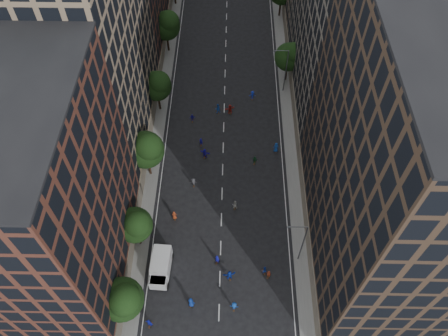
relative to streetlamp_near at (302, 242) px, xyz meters
name	(u,v)px	position (x,y,z in m)	size (l,w,h in m)	color
ground	(224,110)	(-10.37, 28.00, -5.17)	(240.00, 240.00, 0.00)	black
sidewalk_left	(160,80)	(-22.37, 35.50, -5.09)	(4.00, 105.00, 0.15)	slate
sidewalk_right	(290,81)	(1.63, 35.50, -5.09)	(4.00, 105.00, 0.15)	slate
bldg_left_a	(44,204)	(-29.37, -1.00, 9.83)	(14.00, 22.00, 30.00)	#572D21
bldg_left_b	(86,48)	(-29.37, 23.00, 11.83)	(14.00, 26.00, 34.00)	#8C755B
bldg_right_a	(397,163)	(8.63, 3.00, 12.83)	(14.00, 30.00, 36.00)	#423023
bldg_right_b	(351,15)	(8.63, 32.00, 11.33)	(14.00, 28.00, 33.00)	#6B6458
tree_left_0	(123,299)	(-21.38, -8.15, 0.79)	(5.20, 5.20, 8.83)	black
tree_left_1	(135,225)	(-21.39, 1.86, 0.38)	(4.80, 4.80, 8.21)	black
tree_left_2	(146,149)	(-21.36, 13.83, 1.19)	(5.60, 5.60, 9.45)	black
tree_left_3	(157,85)	(-21.38, 27.85, 0.65)	(5.00, 5.00, 8.58)	black
tree_left_4	(167,25)	(-21.37, 43.84, 0.93)	(5.40, 5.40, 9.08)	black
tree_right_a	(290,56)	(1.02, 35.85, 0.46)	(5.00, 5.00, 8.39)	black
streetlamp_near	(302,242)	(0.00, 0.00, 0.00)	(2.64, 0.22, 9.06)	#595B60
streetlamp_far	(285,69)	(0.00, 33.00, 0.00)	(2.64, 0.22, 9.06)	#595B60
cargo_van	(161,267)	(-18.16, -2.08, -3.68)	(2.78, 5.45, 2.83)	white
skater_0	(191,302)	(-13.93, -6.59, -4.22)	(0.93, 0.60, 1.89)	navy
skater_1	(217,259)	(-10.78, -0.62, -4.27)	(0.65, 0.43, 1.79)	#1517B1
skater_2	(264,270)	(-4.52, -2.02, -4.42)	(0.73, 0.57, 1.50)	#1434A6
skater_3	(234,306)	(-8.48, -6.94, -4.34)	(1.07, 0.61, 1.65)	#1547AD
skater_4	(149,323)	(-18.87, -9.24, -4.29)	(1.03, 0.43, 1.75)	#1721BD
skater_5	(229,275)	(-9.10, -2.87, -4.25)	(1.70, 0.54, 1.84)	#1637B4
skater_6	(174,215)	(-17.14, 6.11, -4.36)	(0.79, 0.51, 1.61)	#A33A1B
skater_7	(269,274)	(-3.93, -2.54, -4.39)	(0.57, 0.37, 1.56)	#983319
skater_8	(235,205)	(-8.46, 8.05, -4.33)	(0.81, 0.63, 1.67)	#B7B7B3
skater_9	(194,182)	(-14.73, 11.98, -4.39)	(1.00, 0.58, 1.55)	#434348
skater_10	(255,160)	(-5.31, 16.37, -4.34)	(0.97, 0.40, 1.65)	#1A562B
skater_11	(205,153)	(-13.27, 17.51, -4.26)	(1.69, 0.54, 1.82)	#1E15AE
skater_12	(276,147)	(-1.87, 18.90, -4.22)	(0.93, 0.60, 1.90)	#1341A2
skater_13	(201,142)	(-13.99, 20.04, -4.41)	(0.55, 0.36, 1.51)	#1613A1
skater_14	(218,109)	(-11.49, 27.39, -4.21)	(0.93, 0.72, 1.91)	blue
skater_15	(252,95)	(-5.42, 30.86, -4.30)	(1.12, 0.64, 1.73)	#172EBE
skater_16	(192,118)	(-15.74, 25.30, -4.41)	(0.88, 0.37, 1.51)	#1814A5
skater_17	(230,109)	(-9.34, 27.26, -4.22)	(1.75, 0.56, 1.89)	#AA221C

